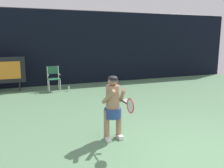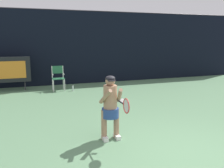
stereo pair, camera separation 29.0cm
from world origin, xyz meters
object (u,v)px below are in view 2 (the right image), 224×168
(water_bottle, at_px, (73,88))
(tennis_racket, at_px, (126,106))
(umpire_chair, at_px, (58,77))
(tennis_player, at_px, (110,105))
(scoreboard, at_px, (4,70))

(water_bottle, relative_size, tennis_racket, 0.44)
(tennis_racket, bearing_deg, water_bottle, 74.91)
(umpire_chair, bearing_deg, tennis_player, -85.06)
(scoreboard, xyz_separation_m, water_bottle, (2.83, -0.85, -0.82))
(umpire_chair, bearing_deg, water_bottle, -30.86)
(water_bottle, distance_m, tennis_racket, 6.19)
(tennis_player, height_order, tennis_racket, tennis_player)
(umpire_chair, xyz_separation_m, tennis_racket, (0.60, -6.49, 0.35))
(scoreboard, height_order, tennis_player, scoreboard)
(umpire_chair, height_order, tennis_racket, tennis_racket)
(scoreboard, distance_m, umpire_chair, 2.32)
(umpire_chair, relative_size, water_bottle, 4.08)
(umpire_chair, distance_m, tennis_racket, 6.52)
(water_bottle, bearing_deg, tennis_racket, -89.84)
(scoreboard, bearing_deg, umpire_chair, -12.45)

